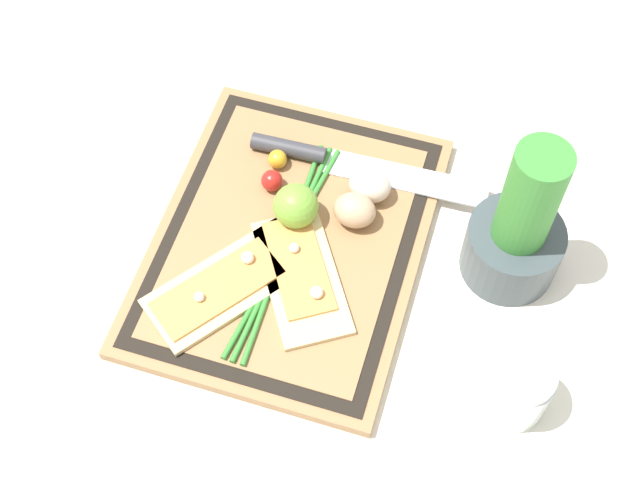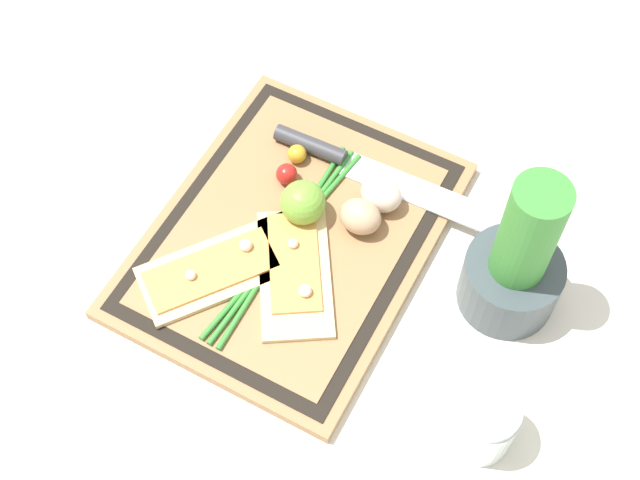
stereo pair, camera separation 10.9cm
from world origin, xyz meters
name	(u,v)px [view 2 (the right image)]	position (x,y,z in m)	size (l,w,h in m)	color
ground_plane	(292,242)	(0.00, 0.00, 0.00)	(6.00, 6.00, 0.00)	silver
cutting_board	(291,238)	(0.00, 0.00, 0.01)	(0.43, 0.33, 0.02)	#997047
pizza_slice_near	(220,268)	(0.09, -0.05, 0.03)	(0.21, 0.19, 0.02)	#DBBC7F
pizza_slice_far	(295,271)	(0.05, 0.03, 0.03)	(0.20, 0.17, 0.02)	#DBBC7F
knife	(348,162)	(-0.13, 0.01, 0.03)	(0.05, 0.32, 0.02)	silver
egg_brown	(360,217)	(-0.05, 0.07, 0.04)	(0.04, 0.05, 0.04)	tan
egg_pink	(381,194)	(-0.09, 0.08, 0.04)	(0.04, 0.05, 0.04)	beige
lime	(304,203)	(-0.03, 0.00, 0.05)	(0.06, 0.06, 0.06)	#70A838
cherry_tomato_red	(287,174)	(-0.07, -0.04, 0.03)	(0.03, 0.03, 0.03)	red
cherry_tomato_yellow	(297,154)	(-0.10, -0.05, 0.03)	(0.03, 0.03, 0.03)	gold
scallion_bunch	(283,241)	(0.02, 0.00, 0.02)	(0.33, 0.05, 0.01)	#388433
herb_pot	(516,266)	(-0.05, 0.27, 0.08)	(0.12, 0.12, 0.23)	#3D474C
sauce_jar	(482,424)	(0.12, 0.31, 0.04)	(0.07, 0.07, 0.09)	silver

